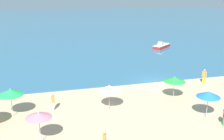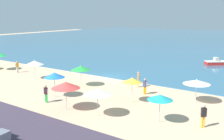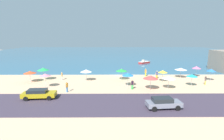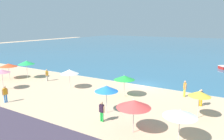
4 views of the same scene
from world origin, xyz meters
The scene contains 25 objects.
ground_plane centered at (0.00, 0.00, 0.00)m, with size 160.00×160.00×0.00m, color #D4AD88.
sea centered at (0.00, 55.00, 0.03)m, with size 150.00×110.00×0.05m, color #326787.
coastal_road centered at (0.00, -18.00, 0.03)m, with size 80.00×8.00×0.06m, color #3E3344.
beach_umbrella_0 centered at (0.77, -9.86, 2.23)m, with size 2.07×2.07×2.55m.
beach_umbrella_1 centered at (-13.55, -10.44, 2.27)m, with size 1.93×1.93×2.53m.
beach_umbrella_2 centered at (12.18, -9.85, 2.00)m, with size 1.94×1.94×2.27m.
beach_umbrella_3 centered at (-0.04, -5.09, 2.09)m, with size 2.26×2.26×2.39m.
beach_umbrella_4 centered at (-7.12, -5.87, 2.08)m, with size 2.26×2.26×2.41m.
beach_umbrella_5 centered at (12.74, -3.45, 1.98)m, with size 2.50×2.50×2.24m.
beach_umbrella_6 centered at (4.36, -11.89, 2.19)m, with size 2.46×2.46×2.53m.
beach_umbrella_7 centered at (7.50, -11.47, 2.01)m, with size 2.26×2.26×2.29m.
beach_umbrella_8 centered at (17.69, -6.11, 2.23)m, with size 1.78×1.78×2.56m.
beach_umbrella_9 centered at (7.86, -6.82, 2.12)m, with size 1.82×1.82×2.41m.
beach_umbrella_10 centered at (-15.89, -5.22, 2.32)m, with size 2.28×2.28×2.64m.
beach_umbrella_11 centered at (-17.90, -6.72, 1.97)m, with size 2.39×2.39×2.26m.
beach_umbrella_12 centered at (16.54, -2.49, 2.14)m, with size 1.88×1.88×2.46m.
bather_0 centered at (15.19, -8.87, 0.98)m, with size 0.41×0.45×1.74m.
bather_1 centered at (5.57, -1.78, 1.00)m, with size 0.37×0.50×1.78m.
bather_2 centered at (-9.24, -12.94, 0.96)m, with size 0.31×0.55×1.71m.
bather_3 centered at (7.55, -3.83, 0.93)m, with size 0.56×0.29×1.66m.
bather_4 centered at (-12.27, -4.81, 0.92)m, with size 0.26×0.57×1.64m.
bather_5 centered at (1.41, -11.56, 0.94)m, with size 0.57×0.25×1.67m.
parked_car_0 centered at (-12.46, -16.10, 0.80)m, with size 4.71×2.16×1.37m.
parked_car_2 centered at (4.20, -19.71, 0.80)m, with size 4.36×2.11×1.38m.
skiff_nearshore centered at (8.99, 17.79, 0.39)m, with size 4.34×3.88×1.19m.
Camera 3 is at (-2.22, -39.88, 8.74)m, focal length 28.00 mm.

